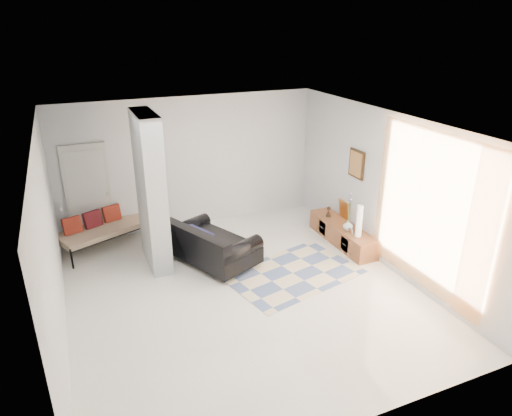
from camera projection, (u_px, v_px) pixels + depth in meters
name	position (u px, v px, depth m)	size (l,w,h in m)	color
floor	(243.00, 292.00, 7.62)	(6.00, 6.00, 0.00)	silver
ceiling	(241.00, 126.00, 6.55)	(6.00, 6.00, 0.00)	white
wall_back	(190.00, 163.00, 9.64)	(6.00, 6.00, 0.00)	silver
wall_front	(352.00, 325.00, 4.54)	(6.00, 6.00, 0.00)	silver
wall_left	(51.00, 247.00, 6.09)	(6.00, 6.00, 0.00)	silver
wall_right	(386.00, 191.00, 8.08)	(6.00, 6.00, 0.00)	silver
partition_column	(151.00, 192.00, 8.05)	(0.35, 1.20, 2.80)	#ACB2B4
hallway_door	(88.00, 194.00, 8.99)	(0.85, 0.06, 2.04)	beige
curtain	(429.00, 212.00, 7.06)	(2.55, 2.55, 0.00)	#FF9E43
wall_art	(357.00, 164.00, 8.74)	(0.04, 0.45, 0.55)	#321F0D
media_console	(342.00, 234.00, 9.22)	(0.45, 1.87, 0.80)	brown
loveseat	(210.00, 245.00, 8.42)	(1.59, 1.94, 0.76)	silver
daybed	(103.00, 228.00, 8.99)	(1.93, 1.38, 0.77)	black
area_rug	(293.00, 273.00, 8.17)	(2.27, 1.52, 0.01)	beige
cylinder_lamp	(359.00, 221.00, 8.56)	(0.11, 0.11, 0.62)	white
bronze_figurine	(329.00, 212.00, 9.50)	(0.11, 0.11, 0.22)	#332417
vase	(348.00, 225.00, 8.89)	(0.20, 0.20, 0.21)	white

